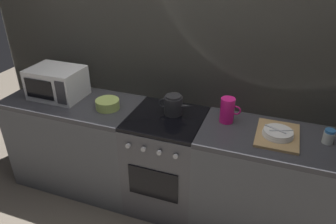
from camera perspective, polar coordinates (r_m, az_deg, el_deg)
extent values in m
plane|color=#6B6054|center=(3.11, -0.28, -15.52)|extent=(8.00, 8.00, 0.00)
cube|color=#B2AD9E|center=(2.72, 2.07, 7.77)|extent=(3.60, 0.05, 2.40)
cube|color=silver|center=(2.70, 1.92, 7.61)|extent=(3.58, 0.01, 2.39)
cube|color=#515459|center=(3.20, -15.66, -5.49)|extent=(1.20, 0.60, 0.86)
cube|color=#38383D|center=(2.98, -16.77, 1.72)|extent=(1.20, 0.60, 0.04)
cube|color=#4C4C51|center=(2.83, -0.31, -9.16)|extent=(0.60, 0.60, 0.87)
cube|color=black|center=(2.58, -0.33, -1.21)|extent=(0.59, 0.59, 0.03)
cube|color=black|center=(2.60, -2.72, -12.75)|extent=(0.42, 0.01, 0.28)
cylinder|color=#B7B7BC|center=(2.45, -7.17, -6.02)|extent=(0.04, 0.02, 0.04)
cylinder|color=#B7B7BC|center=(2.41, -4.44, -6.65)|extent=(0.04, 0.02, 0.04)
cylinder|color=#B7B7BC|center=(2.36, -1.59, -7.28)|extent=(0.04, 0.02, 0.04)
cylinder|color=#B7B7BC|center=(2.33, 1.36, -7.91)|extent=(0.04, 0.02, 0.04)
cube|color=#515459|center=(2.72, 18.23, -12.80)|extent=(1.20, 0.60, 0.86)
cube|color=#38383D|center=(2.46, 19.80, -4.83)|extent=(1.20, 0.60, 0.04)
cube|color=white|center=(3.03, -19.20, 4.99)|extent=(0.46, 0.34, 0.27)
cube|color=black|center=(2.94, -22.07, 3.79)|extent=(0.28, 0.01, 0.17)
cube|color=#333338|center=(2.81, -18.65, 3.24)|extent=(0.09, 0.01, 0.21)
cylinder|color=#262628|center=(2.58, 0.96, 1.16)|extent=(0.15, 0.15, 0.15)
cylinder|color=#262628|center=(2.55, 0.97, 2.82)|extent=(0.13, 0.13, 0.02)
cone|color=#262628|center=(2.55, 3.29, 1.06)|extent=(0.10, 0.04, 0.05)
torus|color=#262628|center=(2.61, -0.81, 1.60)|extent=(0.08, 0.01, 0.08)
cylinder|color=#B7D166|center=(2.73, -10.75, 1.39)|extent=(0.20, 0.20, 0.08)
cylinder|color=#E5197A|center=(2.50, 10.54, 0.33)|extent=(0.11, 0.11, 0.20)
torus|color=#E5197A|center=(2.49, 12.06, 0.28)|extent=(0.08, 0.01, 0.08)
cube|color=tan|center=(2.45, 18.97, -3.93)|extent=(0.30, 0.40, 0.02)
cylinder|color=white|center=(2.43, 19.00, -3.83)|extent=(0.22, 0.22, 0.01)
cylinder|color=white|center=(2.42, 19.05, -3.55)|extent=(0.21, 0.21, 0.01)
cylinder|color=white|center=(2.41, 19.10, -3.27)|extent=(0.21, 0.21, 0.01)
cylinder|color=silver|center=(2.41, 19.61, -3.12)|extent=(0.16, 0.07, 0.01)
cube|color=silver|center=(2.42, 18.69, -2.85)|extent=(0.16, 0.09, 0.00)
cylinder|color=silver|center=(2.50, 26.75, -4.09)|extent=(0.08, 0.08, 0.08)
cylinder|color=#2D6BAD|center=(2.48, 27.01, -3.06)|extent=(0.07, 0.07, 0.02)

